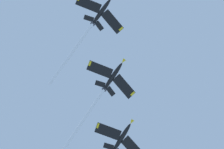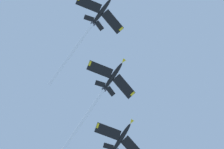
# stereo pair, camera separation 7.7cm
# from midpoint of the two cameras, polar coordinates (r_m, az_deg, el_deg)

# --- Properties ---
(jet_lead) EXTENTS (34.77, 23.14, 15.47)m
(jet_lead) POSITION_cam_midpoint_polar(r_m,az_deg,el_deg) (148.36, -3.08, 6.46)
(jet_lead) COLOR black
(jet_second) EXTENTS (36.12, 23.79, 15.51)m
(jet_second) POSITION_cam_midpoint_polar(r_m,az_deg,el_deg) (145.39, -1.65, -2.91)
(jet_second) COLOR black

